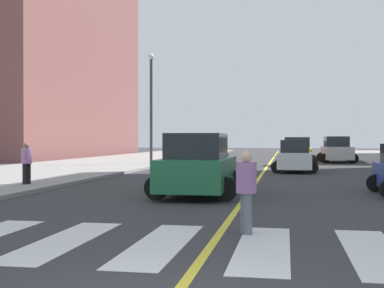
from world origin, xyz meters
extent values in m
cube|color=gray|center=(-12.20, 20.00, 0.07)|extent=(10.00, 120.00, 0.15)
cube|color=silver|center=(-2.70, 4.00, 0.01)|extent=(0.90, 4.00, 0.01)
cube|color=silver|center=(-0.90, 4.00, 0.01)|extent=(0.90, 4.00, 0.01)
cube|color=silver|center=(0.90, 4.00, 0.01)|extent=(0.90, 4.00, 0.01)
cube|color=silver|center=(2.70, 4.00, 0.01)|extent=(0.90, 4.00, 0.01)
cube|color=yellow|center=(0.00, 40.00, 0.01)|extent=(0.16, 80.00, 0.01)
cube|color=brown|center=(-26.69, 48.74, 11.70)|extent=(16.00, 32.00, 23.40)
cube|color=silver|center=(1.75, 25.33, 0.67)|extent=(1.95, 4.11, 0.87)
cube|color=#1E2328|center=(1.76, 25.57, 1.45)|extent=(1.60, 2.07, 0.74)
cylinder|color=black|center=(0.78, 24.09, 0.33)|extent=(0.66, 0.23, 0.66)
cylinder|color=black|center=(2.66, 24.04, 0.33)|extent=(0.66, 0.23, 0.66)
cylinder|color=black|center=(0.84, 26.61, 0.33)|extent=(0.66, 0.23, 0.66)
cylinder|color=black|center=(2.72, 26.56, 0.33)|extent=(0.66, 0.23, 0.66)
cube|color=red|center=(1.89, 54.25, 0.62)|extent=(1.81, 3.85, 0.82)
cube|color=#1E2328|center=(1.88, 54.48, 1.36)|extent=(1.50, 1.94, 0.69)
cylinder|color=black|center=(1.03, 53.05, 0.31)|extent=(0.62, 0.21, 0.62)
cylinder|color=black|center=(2.79, 53.09, 0.31)|extent=(0.62, 0.21, 0.62)
cylinder|color=black|center=(0.98, 55.41, 0.31)|extent=(0.62, 0.21, 0.62)
cylinder|color=black|center=(2.74, 55.45, 0.31)|extent=(0.62, 0.21, 0.62)
cube|color=#236B42|center=(-1.57, 12.03, 0.75)|extent=(2.08, 4.58, 0.98)
cube|color=#1E2328|center=(-1.57, 11.76, 1.63)|extent=(1.75, 2.29, 0.83)
cylinder|color=black|center=(-0.51, 13.45, 0.37)|extent=(0.74, 0.24, 0.74)
cylinder|color=black|center=(-2.63, 13.45, 0.37)|extent=(0.74, 0.24, 0.74)
cylinder|color=black|center=(-0.51, 10.61, 0.37)|extent=(0.74, 0.24, 0.74)
cylinder|color=black|center=(-2.62, 10.61, 0.37)|extent=(0.74, 0.24, 0.74)
cube|color=black|center=(-5.25, 42.73, 0.63)|extent=(1.87, 3.91, 0.82)
cube|color=#1E2328|center=(-5.26, 42.50, 1.37)|extent=(1.53, 1.97, 0.70)
cylinder|color=black|center=(-4.33, 43.90, 0.31)|extent=(0.63, 0.22, 0.62)
cylinder|color=black|center=(-6.10, 43.96, 0.31)|extent=(0.63, 0.22, 0.62)
cylinder|color=black|center=(-4.41, 41.51, 0.31)|extent=(0.63, 0.22, 0.62)
cylinder|color=black|center=(-6.18, 41.57, 0.31)|extent=(0.63, 0.22, 0.62)
cube|color=#B7B7BC|center=(5.26, 38.68, 0.77)|extent=(2.27, 4.75, 1.00)
cube|color=#1E2328|center=(5.25, 38.96, 1.67)|extent=(1.86, 2.40, 0.85)
cylinder|color=black|center=(4.23, 37.20, 0.38)|extent=(0.77, 0.27, 0.76)
cylinder|color=black|center=(6.39, 37.27, 0.38)|extent=(0.77, 0.27, 0.76)
cylinder|color=black|center=(4.13, 40.10, 0.38)|extent=(0.77, 0.27, 0.76)
cylinder|color=black|center=(6.29, 40.17, 0.38)|extent=(0.77, 0.27, 0.76)
cylinder|color=black|center=(4.38, 14.40, 0.31)|extent=(0.62, 0.21, 0.62)
cube|color=gold|center=(2.05, 33.13, 0.74)|extent=(2.21, 4.58, 0.96)
cube|color=#1E2328|center=(2.06, 33.40, 1.60)|extent=(1.80, 2.32, 0.81)
cylinder|color=black|center=(0.95, 31.78, 0.36)|extent=(0.74, 0.26, 0.73)
cylinder|color=black|center=(3.03, 31.70, 0.36)|extent=(0.74, 0.26, 0.73)
cylinder|color=black|center=(1.06, 34.57, 0.36)|extent=(0.74, 0.26, 0.73)
cylinder|color=black|center=(3.14, 34.49, 0.36)|extent=(0.74, 0.26, 0.73)
cylinder|color=slate|center=(0.49, 5.34, 0.40)|extent=(0.18, 0.18, 0.80)
cylinder|color=slate|center=(0.55, 5.18, 0.40)|extent=(0.18, 0.18, 0.80)
cylinder|color=#99669E|center=(0.52, 5.26, 1.10)|extent=(0.40, 0.40, 0.60)
sphere|color=beige|center=(0.52, 5.26, 1.52)|extent=(0.22, 0.22, 0.22)
cylinder|color=black|center=(-8.43, 13.68, 0.54)|extent=(0.18, 0.18, 0.78)
cylinder|color=black|center=(-8.50, 13.54, 0.54)|extent=(0.18, 0.18, 0.78)
cylinder|color=#99669E|center=(-8.46, 13.61, 1.22)|extent=(0.39, 0.39, 0.58)
sphere|color=brown|center=(-8.46, 13.61, 1.61)|extent=(0.21, 0.21, 0.21)
cylinder|color=#38383D|center=(-8.20, 31.42, 3.87)|extent=(0.20, 0.20, 7.44)
sphere|color=silver|center=(-8.20, 31.42, 7.74)|extent=(0.44, 0.44, 0.44)
camera|label=1|loc=(1.29, -5.06, 1.85)|focal=49.45mm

